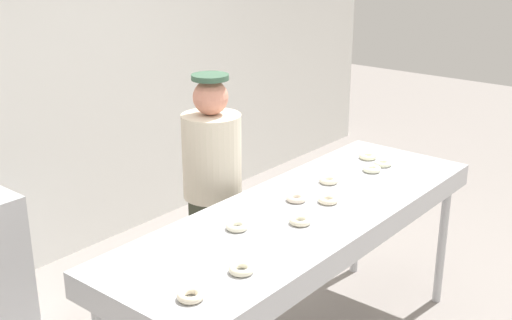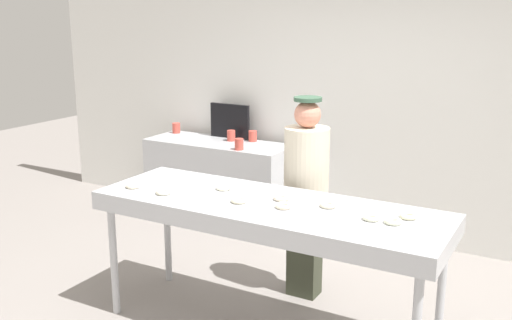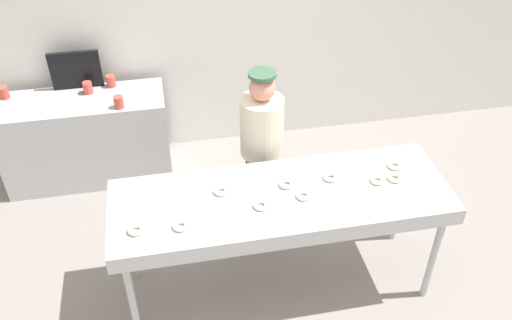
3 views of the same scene
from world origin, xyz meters
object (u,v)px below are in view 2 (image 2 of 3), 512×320
at_px(prep_counter, 219,182).
at_px(sugar_donut_6, 133,185).
at_px(sugar_donut_1, 239,200).
at_px(sugar_donut_3, 328,205).
at_px(sugar_donut_4, 371,217).
at_px(sugar_donut_5, 393,221).
at_px(sugar_donut_8, 284,206).
at_px(worker_baker, 306,185).
at_px(paper_cup_0, 176,128).
at_px(fryer_conveyor, 268,212).
at_px(sugar_donut_9, 224,187).
at_px(sugar_donut_0, 281,198).
at_px(menu_display, 230,121).
at_px(sugar_donut_7, 408,216).
at_px(paper_cup_2, 253,136).
at_px(paper_cup_3, 231,136).
at_px(paper_cup_1, 239,144).
at_px(sugar_donut_2, 163,192).

bearing_deg(prep_counter, sugar_donut_6, -75.28).
relative_size(sugar_donut_1, sugar_donut_3, 1.00).
height_order(sugar_donut_4, sugar_donut_5, same).
bearing_deg(sugar_donut_8, worker_baker, 102.75).
bearing_deg(paper_cup_0, prep_counter, -13.95).
bearing_deg(sugar_donut_5, fryer_conveyor, -179.46).
bearing_deg(sugar_donut_9, sugar_donut_0, -1.67).
height_order(sugar_donut_4, menu_display, menu_display).
height_order(sugar_donut_7, paper_cup_2, paper_cup_2).
height_order(sugar_donut_1, sugar_donut_5, same).
xyz_separation_m(sugar_donut_4, paper_cup_3, (-2.18, 1.87, -0.04)).
distance_m(sugar_donut_3, paper_cup_1, 2.13).
xyz_separation_m(sugar_donut_4, menu_display, (-2.27, 2.00, 0.09)).
relative_size(paper_cup_0, paper_cup_3, 1.00).
bearing_deg(sugar_donut_5, sugar_donut_0, 174.05).
bearing_deg(sugar_donut_9, sugar_donut_6, -154.99).
height_order(fryer_conveyor, sugar_donut_9, sugar_donut_9).
bearing_deg(menu_display, sugar_donut_6, -76.84).
height_order(fryer_conveyor, prep_counter, fryer_conveyor).
relative_size(paper_cup_2, paper_cup_3, 1.00).
height_order(sugar_donut_6, prep_counter, sugar_donut_6).
height_order(sugar_donut_4, sugar_donut_8, same).
distance_m(paper_cup_3, menu_display, 0.21).
xyz_separation_m(sugar_donut_2, paper_cup_3, (-0.71, 2.08, -0.04)).
xyz_separation_m(sugar_donut_1, paper_cup_1, (-0.99, 1.66, -0.04)).
relative_size(sugar_donut_3, paper_cup_3, 0.98).
bearing_deg(sugar_donut_9, sugar_donut_2, -136.41).
distance_m(sugar_donut_0, sugar_donut_2, 0.85).
xyz_separation_m(fryer_conveyor, prep_counter, (-1.54, 1.77, -0.45)).
bearing_deg(sugar_donut_5, sugar_donut_3, 168.17).
bearing_deg(sugar_donut_8, sugar_donut_7, 14.77).
distance_m(sugar_donut_6, paper_cup_2, 2.16).
bearing_deg(sugar_donut_1, worker_baker, 78.20).
bearing_deg(worker_baker, sugar_donut_7, 150.34).
bearing_deg(sugar_donut_1, sugar_donut_8, 7.66).
xyz_separation_m(sugar_donut_4, sugar_donut_7, (0.19, 0.14, 0.00)).
xyz_separation_m(sugar_donut_2, menu_display, (-0.81, 2.21, 0.09)).
xyz_separation_m(sugar_donut_5, paper_cup_0, (-3.08, 1.93, -0.04)).
distance_m(sugar_donut_0, sugar_donut_9, 0.48).
distance_m(sugar_donut_2, sugar_donut_4, 1.48).
distance_m(prep_counter, paper_cup_0, 0.86).
bearing_deg(sugar_donut_9, sugar_donut_5, -4.36).
distance_m(sugar_donut_4, prep_counter, 2.93).
height_order(sugar_donut_8, menu_display, menu_display).
height_order(sugar_donut_2, sugar_donut_4, same).
bearing_deg(sugar_donut_7, paper_cup_1, 145.90).
bearing_deg(sugar_donut_1, sugar_donut_5, 5.82).
distance_m(sugar_donut_1, sugar_donut_9, 0.32).
relative_size(sugar_donut_3, menu_display, 0.24).
relative_size(sugar_donut_1, paper_cup_0, 0.98).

